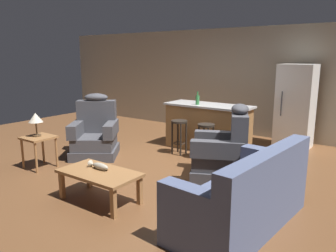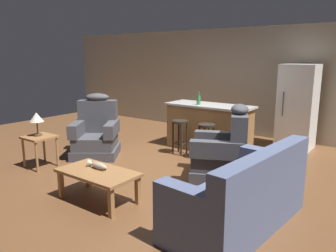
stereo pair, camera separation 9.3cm
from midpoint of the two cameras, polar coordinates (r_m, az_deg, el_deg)
name	(u,v)px [view 2 (the right image)]	position (r m, az deg, el deg)	size (l,w,h in m)	color
ground_plane	(171,166)	(5.87, 0.90, -7.00)	(12.00, 12.00, 0.00)	brown
back_wall	(246,82)	(8.31, 13.69, 7.46)	(12.00, 0.05, 2.60)	#A89E89
coffee_table	(98,175)	(4.50, -11.52, -8.37)	(1.10, 0.60, 0.42)	olive
fish_figurine	(97,166)	(4.56, -11.63, -6.77)	(0.34, 0.10, 0.10)	#4C3823
couch	(242,199)	(3.89, 13.53, -12.19)	(1.02, 1.97, 0.94)	#4C5675
recliner_near_lamp	(96,134)	(6.56, -11.99, -1.37)	(1.17, 1.17, 1.20)	#3D3D42
recliner_near_island	(224,152)	(5.29, 10.17, -4.52)	(1.12, 1.12, 1.20)	#3D3D42
end_table	(40,141)	(6.11, -21.04, -2.53)	(0.48, 0.48, 0.56)	olive
table_lamp	(37,118)	(6.05, -21.52, 1.25)	(0.24, 0.24, 0.41)	#4C3823
kitchen_island	(209,127)	(6.84, 7.52, -0.18)	(1.80, 0.70, 0.95)	olive
bar_stool_left	(180,131)	(6.47, 2.50, -0.85)	(0.32, 0.32, 0.68)	black
bar_stool_right	(206,135)	(6.16, 7.15, -1.59)	(0.32, 0.32, 0.68)	black
refrigerator	(297,107)	(7.36, 21.94, 3.09)	(0.70, 0.69, 1.76)	white
bottle_tall_green	(199,100)	(6.69, 5.73, 4.58)	(0.08, 0.08, 0.27)	#2D6B38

